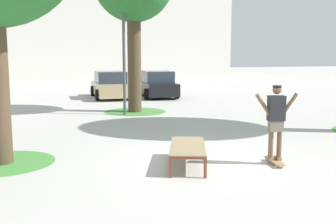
{
  "coord_description": "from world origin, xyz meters",
  "views": [
    {
      "loc": [
        -3.54,
        -8.43,
        2.47
      ],
      "look_at": [
        -0.56,
        1.38,
        1.0
      ],
      "focal_mm": 43.47,
      "sensor_mm": 36.0,
      "label": 1
    }
  ],
  "objects_px": {
    "skateboard": "(274,161)",
    "car_tan": "(110,86)",
    "skater": "(276,117)",
    "light_post": "(123,19)",
    "car_black": "(157,85)",
    "skate_box": "(188,147)"
  },
  "relations": [
    {
      "from": "skateboard",
      "to": "car_tan",
      "type": "height_order",
      "value": "car_tan"
    },
    {
      "from": "skater",
      "to": "skateboard",
      "type": "bearing_deg",
      "value": -98.29
    },
    {
      "from": "skater",
      "to": "light_post",
      "type": "bearing_deg",
      "value": 101.93
    },
    {
      "from": "skateboard",
      "to": "light_post",
      "type": "relative_size",
      "value": 0.14
    },
    {
      "from": "car_tan",
      "to": "car_black",
      "type": "height_order",
      "value": "same"
    },
    {
      "from": "car_tan",
      "to": "car_black",
      "type": "bearing_deg",
      "value": -5.1
    },
    {
      "from": "skate_box",
      "to": "car_tan",
      "type": "distance_m",
      "value": 14.56
    },
    {
      "from": "skateboard",
      "to": "skate_box",
      "type": "bearing_deg",
      "value": 166.05
    },
    {
      "from": "skateboard",
      "to": "light_post",
      "type": "bearing_deg",
      "value": 101.93
    },
    {
      "from": "car_tan",
      "to": "skater",
      "type": "bearing_deg",
      "value": -84.87
    },
    {
      "from": "car_black",
      "to": "light_post",
      "type": "height_order",
      "value": "light_post"
    },
    {
      "from": "skater",
      "to": "car_tan",
      "type": "relative_size",
      "value": 0.4
    },
    {
      "from": "light_post",
      "to": "skate_box",
      "type": "bearing_deg",
      "value": -90.87
    },
    {
      "from": "car_tan",
      "to": "light_post",
      "type": "xyz_separation_m",
      "value": [
        -0.44,
        -6.56,
        3.13
      ]
    },
    {
      "from": "skateboard",
      "to": "skater",
      "type": "distance_m",
      "value": 0.99
    },
    {
      "from": "car_black",
      "to": "skate_box",
      "type": "bearing_deg",
      "value": -102.74
    },
    {
      "from": "skater",
      "to": "car_black",
      "type": "relative_size",
      "value": 0.39
    },
    {
      "from": "skateboard",
      "to": "car_tan",
      "type": "distance_m",
      "value": 15.1
    },
    {
      "from": "skater",
      "to": "car_black",
      "type": "xyz_separation_m",
      "value": [
        1.32,
        14.78,
        -0.38
      ]
    },
    {
      "from": "skater",
      "to": "car_tan",
      "type": "bearing_deg",
      "value": 95.13
    },
    {
      "from": "skate_box",
      "to": "skater",
      "type": "distance_m",
      "value": 2.08
    },
    {
      "from": "skate_box",
      "to": "skater",
      "type": "xyz_separation_m",
      "value": [
        1.91,
        -0.47,
        0.66
      ]
    }
  ]
}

